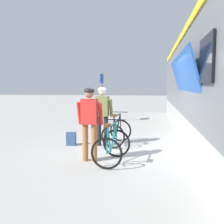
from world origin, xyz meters
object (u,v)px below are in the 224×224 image
(bicycle_far_teal, at_px, (112,146))
(water_bottle_near_the_bikes, at_px, (123,142))
(platform_sign_post, at_px, (102,89))
(cyclist_far_in_red, at_px, (90,118))
(cyclist_near_in_olive, at_px, (102,111))
(backpack_on_platform, at_px, (71,139))
(bicycle_near_black, at_px, (117,132))

(bicycle_far_teal, relative_size, water_bottle_near_the_bikes, 5.21)
(platform_sign_post, bearing_deg, water_bottle_near_the_bikes, -71.68)
(cyclist_far_in_red, bearing_deg, platform_sign_post, 98.74)
(cyclist_near_in_olive, height_order, backpack_on_platform, cyclist_near_in_olive)
(cyclist_near_in_olive, distance_m, bicycle_near_black, 0.79)
(bicycle_near_black, distance_m, backpack_on_platform, 1.41)
(backpack_on_platform, bearing_deg, bicycle_far_teal, -50.40)
(bicycle_far_teal, height_order, water_bottle_near_the_bikes, bicycle_far_teal)
(water_bottle_near_the_bikes, bearing_deg, cyclist_far_in_red, -110.13)
(cyclist_near_in_olive, xyz_separation_m, backpack_on_platform, (-0.94, -0.12, -0.85))
(cyclist_far_in_red, distance_m, water_bottle_near_the_bikes, 2.01)
(cyclist_far_in_red, bearing_deg, bicycle_far_teal, -6.47)
(cyclist_near_in_olive, bearing_deg, bicycle_far_teal, -71.71)
(backpack_on_platform, relative_size, platform_sign_post, 0.17)
(backpack_on_platform, distance_m, platform_sign_post, 5.24)
(cyclist_far_in_red, relative_size, bicycle_near_black, 1.56)
(cyclist_far_in_red, xyz_separation_m, backpack_on_platform, (-0.96, 1.51, -0.85))
(backpack_on_platform, xyz_separation_m, platform_sign_post, (-0.05, 5.04, 1.42))
(cyclist_near_in_olive, xyz_separation_m, bicycle_far_teal, (0.56, -1.69, -0.65))
(backpack_on_platform, bearing_deg, cyclist_far_in_red, -61.76)
(water_bottle_near_the_bikes, bearing_deg, platform_sign_post, 108.32)
(cyclist_far_in_red, bearing_deg, cyclist_near_in_olive, 90.43)
(bicycle_near_black, distance_m, water_bottle_near_the_bikes, 0.38)
(backpack_on_platform, xyz_separation_m, water_bottle_near_the_bikes, (1.57, 0.16, -0.09))
(cyclist_far_in_red, height_order, platform_sign_post, platform_sign_post)
(cyclist_near_in_olive, height_order, platform_sign_post, platform_sign_post)
(cyclist_far_in_red, height_order, backpack_on_platform, cyclist_far_in_red)
(bicycle_far_teal, distance_m, platform_sign_post, 6.90)
(cyclist_near_in_olive, distance_m, bicycle_far_teal, 1.89)
(bicycle_far_teal, distance_m, backpack_on_platform, 2.18)
(cyclist_far_in_red, bearing_deg, bicycle_near_black, 77.22)
(cyclist_near_in_olive, distance_m, water_bottle_near_the_bikes, 1.13)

